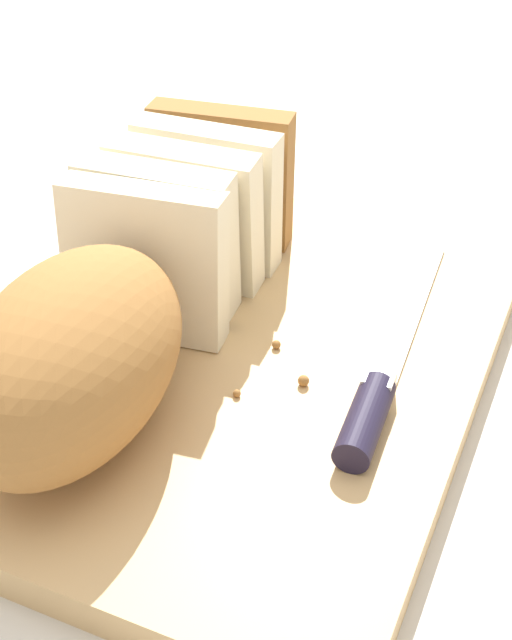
# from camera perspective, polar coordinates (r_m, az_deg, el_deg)

# --- Properties ---
(ground_plane) EXTENTS (3.00, 3.00, 0.00)m
(ground_plane) POSITION_cam_1_polar(r_m,az_deg,el_deg) (0.61, -0.00, -4.11)
(ground_plane) COLOR beige
(cutting_board) EXTENTS (0.43, 0.29, 0.02)m
(cutting_board) POSITION_cam_1_polar(r_m,az_deg,el_deg) (0.60, -0.00, -3.22)
(cutting_board) COLOR tan
(cutting_board) RESTS_ON ground_plane
(bread_loaf) EXTENTS (0.36, 0.14, 0.11)m
(bread_loaf) POSITION_cam_1_polar(r_m,az_deg,el_deg) (0.57, -8.40, 1.72)
(bread_loaf) COLOR #996633
(bread_loaf) RESTS_ON cutting_board
(bread_knife) EXTENTS (0.26, 0.04, 0.02)m
(bread_knife) POSITION_cam_1_polar(r_m,az_deg,el_deg) (0.56, 7.68, -4.63)
(bread_knife) COLOR silver
(bread_knife) RESTS_ON cutting_board
(crumb_near_knife) EXTENTS (0.01, 0.01, 0.01)m
(crumb_near_knife) POSITION_cam_1_polar(r_m,az_deg,el_deg) (0.60, 1.31, -1.57)
(crumb_near_knife) COLOR #996633
(crumb_near_knife) RESTS_ON cutting_board
(crumb_near_loaf) EXTENTS (0.00, 0.00, 0.00)m
(crumb_near_loaf) POSITION_cam_1_polar(r_m,az_deg,el_deg) (0.56, -1.23, -4.70)
(crumb_near_loaf) COLOR #996633
(crumb_near_loaf) RESTS_ON cutting_board
(crumb_stray_left) EXTENTS (0.01, 0.01, 0.01)m
(crumb_stray_left) POSITION_cam_1_polar(r_m,az_deg,el_deg) (0.57, 3.05, -3.88)
(crumb_stray_left) COLOR #996633
(crumb_stray_left) RESTS_ON cutting_board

